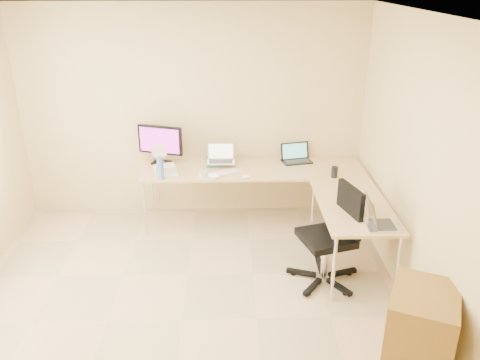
{
  "coord_description": "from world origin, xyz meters",
  "views": [
    {
      "loc": [
        0.43,
        -3.56,
        2.9
      ],
      "look_at": [
        0.55,
        1.1,
        0.9
      ],
      "focal_mm": 36.48,
      "sensor_mm": 36.0,
      "label": 1
    }
  ],
  "objects_px": {
    "laptop_black": "(297,153)",
    "laptop_return": "(384,215)",
    "keyboard": "(219,174)",
    "laptop_center": "(221,154)",
    "desk_main": "(253,196)",
    "water_bottle": "(160,168)",
    "desk_fan": "(160,154)",
    "office_chair": "(326,237)",
    "desk_return": "(351,235)",
    "mug": "(204,175)",
    "cabinet": "(418,338)",
    "monitor": "(160,145)"
  },
  "relations": [
    {
      "from": "water_bottle",
      "to": "laptop_return",
      "type": "distance_m",
      "value": 2.48
    },
    {
      "from": "monitor",
      "to": "laptop_center",
      "type": "height_order",
      "value": "monitor"
    },
    {
      "from": "laptop_center",
      "to": "laptop_return",
      "type": "bearing_deg",
      "value": -44.83
    },
    {
      "from": "laptop_return",
      "to": "desk_main",
      "type": "bearing_deg",
      "value": 38.26
    },
    {
      "from": "desk_fan",
      "to": "office_chair",
      "type": "distance_m",
      "value": 2.33
    },
    {
      "from": "mug",
      "to": "cabinet",
      "type": "height_order",
      "value": "mug"
    },
    {
      "from": "desk_fan",
      "to": "office_chair",
      "type": "bearing_deg",
      "value": -42.56
    },
    {
      "from": "laptop_black",
      "to": "laptop_return",
      "type": "xyz_separation_m",
      "value": [
        0.57,
        -1.67,
        0.01
      ]
    },
    {
      "from": "laptop_center",
      "to": "keyboard",
      "type": "bearing_deg",
      "value": -91.33
    },
    {
      "from": "laptop_center",
      "to": "keyboard",
      "type": "height_order",
      "value": "laptop_center"
    },
    {
      "from": "desk_return",
      "to": "laptop_return",
      "type": "height_order",
      "value": "laptop_return"
    },
    {
      "from": "office_chair",
      "to": "laptop_center",
      "type": "bearing_deg",
      "value": 110.77
    },
    {
      "from": "laptop_black",
      "to": "desk_fan",
      "type": "bearing_deg",
      "value": 167.21
    },
    {
      "from": "desk_main",
      "to": "office_chair",
      "type": "bearing_deg",
      "value": -62.43
    },
    {
      "from": "desk_fan",
      "to": "desk_return",
      "type": "bearing_deg",
      "value": -32.99
    },
    {
      "from": "laptop_return",
      "to": "desk_return",
      "type": "bearing_deg",
      "value": 18.5
    },
    {
      "from": "laptop_center",
      "to": "laptop_black",
      "type": "height_order",
      "value": "laptop_center"
    },
    {
      "from": "water_bottle",
      "to": "office_chair",
      "type": "xyz_separation_m",
      "value": [
        1.72,
        -0.96,
        -0.36
      ]
    },
    {
      "from": "laptop_black",
      "to": "laptop_return",
      "type": "bearing_deg",
      "value": -83.84
    },
    {
      "from": "laptop_center",
      "to": "laptop_black",
      "type": "distance_m",
      "value": 0.94
    },
    {
      "from": "desk_return",
      "to": "laptop_black",
      "type": "relative_size",
      "value": 3.63
    },
    {
      "from": "monitor",
      "to": "keyboard",
      "type": "relative_size",
      "value": 1.2
    },
    {
      "from": "office_chair",
      "to": "cabinet",
      "type": "distance_m",
      "value": 1.37
    },
    {
      "from": "laptop_center",
      "to": "office_chair",
      "type": "xyz_separation_m",
      "value": [
        1.04,
        -1.36,
        -0.38
      ]
    },
    {
      "from": "desk_return",
      "to": "laptop_return",
      "type": "bearing_deg",
      "value": -72.37
    },
    {
      "from": "water_bottle",
      "to": "laptop_center",
      "type": "bearing_deg",
      "value": 30.36
    },
    {
      "from": "laptop_center",
      "to": "desk_return",
      "type": "bearing_deg",
      "value": -37.63
    },
    {
      "from": "desk_main",
      "to": "office_chair",
      "type": "height_order",
      "value": "office_chair"
    },
    {
      "from": "water_bottle",
      "to": "office_chair",
      "type": "bearing_deg",
      "value": -29.25
    },
    {
      "from": "laptop_black",
      "to": "mug",
      "type": "bearing_deg",
      "value": -168.92
    },
    {
      "from": "desk_main",
      "to": "desk_fan",
      "type": "xyz_separation_m",
      "value": [
        -1.13,
        0.2,
        0.49
      ]
    },
    {
      "from": "desk_return",
      "to": "laptop_center",
      "type": "height_order",
      "value": "laptop_center"
    },
    {
      "from": "keyboard",
      "to": "water_bottle",
      "type": "xyz_separation_m",
      "value": [
        -0.66,
        -0.11,
        0.12
      ]
    },
    {
      "from": "laptop_center",
      "to": "laptop_black",
      "type": "bearing_deg",
      "value": 7.47
    },
    {
      "from": "laptop_center",
      "to": "monitor",
      "type": "bearing_deg",
      "value": 173.3
    },
    {
      "from": "laptop_black",
      "to": "keyboard",
      "type": "relative_size",
      "value": 0.77
    },
    {
      "from": "desk_main",
      "to": "monitor",
      "type": "bearing_deg",
      "value": 169.84
    },
    {
      "from": "desk_main",
      "to": "keyboard",
      "type": "relative_size",
      "value": 5.68
    },
    {
      "from": "desk_main",
      "to": "monitor",
      "type": "distance_m",
      "value": 1.29
    },
    {
      "from": "water_bottle",
      "to": "cabinet",
      "type": "height_order",
      "value": "water_bottle"
    },
    {
      "from": "office_chair",
      "to": "mug",
      "type": "bearing_deg",
      "value": 125.18
    },
    {
      "from": "laptop_center",
      "to": "cabinet",
      "type": "height_order",
      "value": "laptop_center"
    },
    {
      "from": "desk_main",
      "to": "desk_return",
      "type": "xyz_separation_m",
      "value": [
        0.98,
        -1.0,
        0.0
      ]
    },
    {
      "from": "keyboard",
      "to": "desk_fan",
      "type": "height_order",
      "value": "desk_fan"
    },
    {
      "from": "laptop_center",
      "to": "mug",
      "type": "xyz_separation_m",
      "value": [
        -0.19,
        -0.4,
        -0.11
      ]
    },
    {
      "from": "laptop_center",
      "to": "desk_fan",
      "type": "xyz_separation_m",
      "value": [
        -0.74,
        0.1,
        -0.03
      ]
    },
    {
      "from": "laptop_black",
      "to": "cabinet",
      "type": "relative_size",
      "value": 0.45
    },
    {
      "from": "mug",
      "to": "water_bottle",
      "type": "height_order",
      "value": "water_bottle"
    },
    {
      "from": "desk_main",
      "to": "water_bottle",
      "type": "height_order",
      "value": "water_bottle"
    },
    {
      "from": "desk_return",
      "to": "keyboard",
      "type": "xyz_separation_m",
      "value": [
        -1.37,
        0.81,
        0.38
      ]
    }
  ]
}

